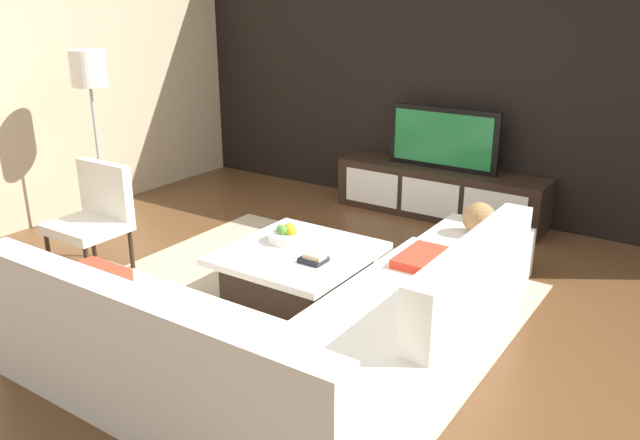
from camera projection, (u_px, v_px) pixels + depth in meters
ground_plane at (302, 306)px, 4.65m from camera, size 14.00×14.00×0.00m
feature_wall_back at (459, 73)px, 6.29m from camera, size 6.40×0.12×2.80m
side_wall_left at (36, 77)px, 6.02m from camera, size 0.12×5.20×2.80m
area_rug at (291, 302)px, 4.70m from camera, size 3.06×2.70×0.01m
media_console at (439, 193)px, 6.44m from camera, size 2.12×0.48×0.50m
television at (443, 138)px, 6.26m from camera, size 1.13×0.06×0.61m
sectional_couch at (289, 341)px, 3.62m from camera, size 2.36×2.41×0.82m
coffee_table at (298, 273)px, 4.71m from camera, size 1.00×1.05×0.38m
accent_chair_near at (95, 211)px, 5.15m from camera, size 0.57×0.50×0.87m
floor_lamp at (90, 80)px, 5.71m from camera, size 0.31×0.31×1.68m
ottoman at (476, 257)px, 4.99m from camera, size 0.70×0.70×0.40m
fruit_bowl at (286, 235)px, 4.81m from camera, size 0.28×0.28×0.13m
decorative_ball at (479, 218)px, 4.88m from camera, size 0.25×0.25×0.25m
book_stack at (314, 258)px, 4.44m from camera, size 0.17×0.15×0.07m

